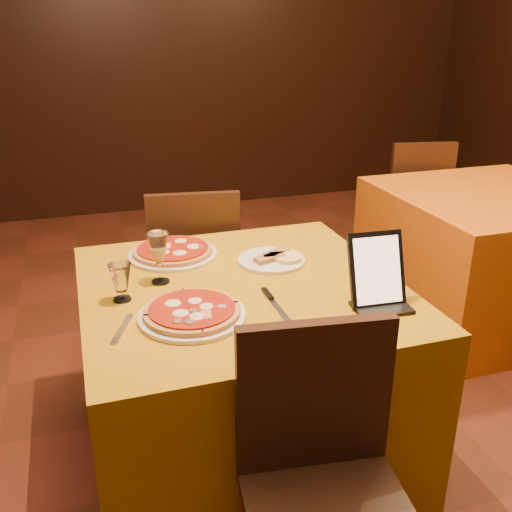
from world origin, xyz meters
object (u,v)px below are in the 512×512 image
object	(u,v)px
pizza_near	(192,313)
water_glass	(121,282)
side_table	(484,256)
tablet	(377,269)
main_table	(242,374)
wine_glass	(159,258)
chair_side_far	(408,203)
chair_main_far	(194,271)
pizza_far	(173,252)

from	to	relation	value
pizza_near	water_glass	bearing A→B (deg)	135.48
water_glass	side_table	bearing A→B (deg)	18.84
pizza_near	water_glass	world-z (taller)	water_glass
pizza_near	tablet	distance (m)	0.61
pizza_near	main_table	bearing A→B (deg)	41.40
wine_glass	water_glass	xyz separation A→B (m)	(-0.14, -0.10, -0.03)
wine_glass	water_glass	size ratio (longest dim) A/B	1.46
chair_side_far	wine_glass	size ratio (longest dim) A/B	4.79
chair_side_far	side_table	bearing A→B (deg)	101.12
pizza_near	wine_glass	size ratio (longest dim) A/B	1.78
pizza_near	tablet	xyz separation A→B (m)	(0.59, -0.08, 0.10)
water_glass	tablet	distance (m)	0.84
chair_main_far	tablet	distance (m)	1.24
main_table	tablet	xyz separation A→B (m)	(0.38, -0.27, 0.49)
main_table	pizza_near	size ratio (longest dim) A/B	3.26
pizza_near	tablet	world-z (taller)	tablet
wine_glass	side_table	bearing A→B (deg)	17.42
main_table	tablet	distance (m)	0.68
chair_side_far	pizza_near	xyz separation A→B (m)	(-1.87, -1.72, 0.31)
tablet	water_glass	bearing A→B (deg)	164.79
main_table	water_glass	size ratio (longest dim) A/B	8.46
chair_main_far	wine_glass	distance (m)	0.87
main_table	side_table	distance (m)	1.80
main_table	water_glass	xyz separation A→B (m)	(-0.41, 0.00, 0.44)
pizza_near	pizza_far	world-z (taller)	same
side_table	pizza_far	bearing A→B (deg)	-168.65
pizza_near	side_table	bearing A→B (deg)	25.63
pizza_far	wine_glass	xyz separation A→B (m)	(-0.09, -0.23, 0.08)
chair_main_far	chair_side_far	size ratio (longest dim) A/B	1.00
wine_glass	water_glass	bearing A→B (deg)	-144.73
side_table	water_glass	size ratio (longest dim) A/B	8.46
main_table	chair_main_far	xyz separation A→B (m)	(-0.00, 0.84, 0.08)
chair_main_far	water_glass	world-z (taller)	chair_main_far
pizza_near	pizza_far	size ratio (longest dim) A/B	0.97
wine_glass	main_table	bearing A→B (deg)	-21.61
side_table	pizza_far	xyz separation A→B (m)	(-1.84, -0.37, 0.39)
chair_side_far	wine_glass	xyz separation A→B (m)	(-1.92, -1.42, 0.39)
main_table	wine_glass	bearing A→B (deg)	158.39
main_table	pizza_near	world-z (taller)	pizza_near
chair_side_far	pizza_near	bearing A→B (deg)	53.68
pizza_far	water_glass	xyz separation A→B (m)	(-0.23, -0.34, 0.05)
tablet	pizza_far	bearing A→B (deg)	136.33
chair_side_far	water_glass	xyz separation A→B (m)	(-2.07, -1.53, 0.36)
chair_side_far	water_glass	distance (m)	2.59
main_table	side_table	bearing A→B (deg)	23.16
side_table	chair_main_far	size ratio (longest dim) A/B	1.21
chair_side_far	tablet	distance (m)	2.25
side_table	chair_main_far	xyz separation A→B (m)	(-1.66, 0.13, 0.08)
chair_main_far	water_glass	bearing A→B (deg)	72.69
pizza_far	tablet	bearing A→B (deg)	-47.60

